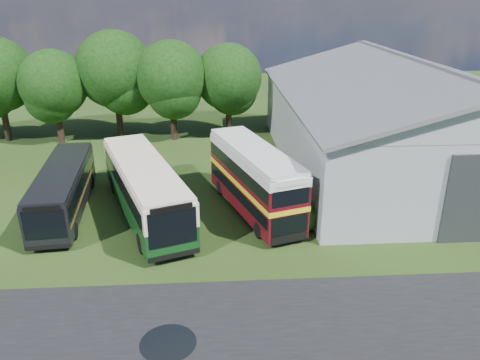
{
  "coord_description": "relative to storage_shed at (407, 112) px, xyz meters",
  "views": [
    {
      "loc": [
        0.36,
        -17.47,
        12.64
      ],
      "look_at": [
        1.98,
        8.0,
        2.26
      ],
      "focal_mm": 35.0,
      "sensor_mm": 36.0,
      "label": 1
    }
  ],
  "objects": [
    {
      "name": "ground",
      "position": [
        -15.0,
        -15.98,
        -4.17
      ],
      "size": [
        120.0,
        120.0,
        0.0
      ],
      "primitive_type": "plane",
      "color": "#1F3511",
      "rests_on": "ground"
    },
    {
      "name": "asphalt_road",
      "position": [
        -12.0,
        -18.98,
        -4.17
      ],
      "size": [
        60.0,
        8.0,
        0.02
      ],
      "primitive_type": "cube",
      "color": "black",
      "rests_on": "ground"
    },
    {
      "name": "puddle",
      "position": [
        -16.5,
        -18.98,
        -4.17
      ],
      "size": [
        2.2,
        2.2,
        0.01
      ],
      "primitive_type": "cylinder",
      "color": "black",
      "rests_on": "ground"
    },
    {
      "name": "storage_shed",
      "position": [
        0.0,
        0.0,
        0.0
      ],
      "size": [
        18.8,
        24.8,
        8.15
      ],
      "color": "gray",
      "rests_on": "ground"
    },
    {
      "name": "tree_left_b",
      "position": [
        -28.0,
        7.52,
        1.09
      ],
      "size": [
        5.78,
        5.78,
        8.16
      ],
      "color": "black",
      "rests_on": "ground"
    },
    {
      "name": "tree_mid",
      "position": [
        -23.0,
        8.82,
        2.02
      ],
      "size": [
        6.8,
        6.8,
        9.6
      ],
      "color": "black",
      "rests_on": "ground"
    },
    {
      "name": "tree_right_a",
      "position": [
        -18.0,
        7.82,
        1.52
      ],
      "size": [
        6.26,
        6.26,
        8.83
      ],
      "color": "black",
      "rests_on": "ground"
    },
    {
      "name": "tree_right_b",
      "position": [
        -13.0,
        8.62,
        1.27
      ],
      "size": [
        5.98,
        5.98,
        8.45
      ],
      "color": "black",
      "rests_on": "ground"
    },
    {
      "name": "shrub_front",
      "position": [
        -9.4,
        -9.98,
        -4.17
      ],
      "size": [
        1.7,
        1.7,
        1.7
      ],
      "primitive_type": "sphere",
      "color": "#194714",
      "rests_on": "ground"
    },
    {
      "name": "shrub_mid",
      "position": [
        -9.4,
        -7.98,
        -4.17
      ],
      "size": [
        1.6,
        1.6,
        1.6
      ],
      "primitive_type": "sphere",
      "color": "#194714",
      "rests_on": "ground"
    },
    {
      "name": "bus_green_single",
      "position": [
        -18.66,
        -7.65,
        -2.39
      ],
      "size": [
        6.74,
        12.32,
        3.33
      ],
      "rotation": [
        0.0,
        0.0,
        0.35
      ],
      "color": "black",
      "rests_on": "ground"
    },
    {
      "name": "bus_maroon_double",
      "position": [
        -12.13,
        -7.51,
        -2.12
      ],
      "size": [
        5.22,
        9.81,
        4.09
      ],
      "rotation": [
        0.0,
        0.0,
        0.31
      ],
      "color": "black",
      "rests_on": "ground"
    },
    {
      "name": "bus_dark_single",
      "position": [
        -23.65,
        -6.87,
        -2.65
      ],
      "size": [
        3.39,
        10.48,
        2.84
      ],
      "rotation": [
        0.0,
        0.0,
        0.1
      ],
      "color": "black",
      "rests_on": "ground"
    }
  ]
}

